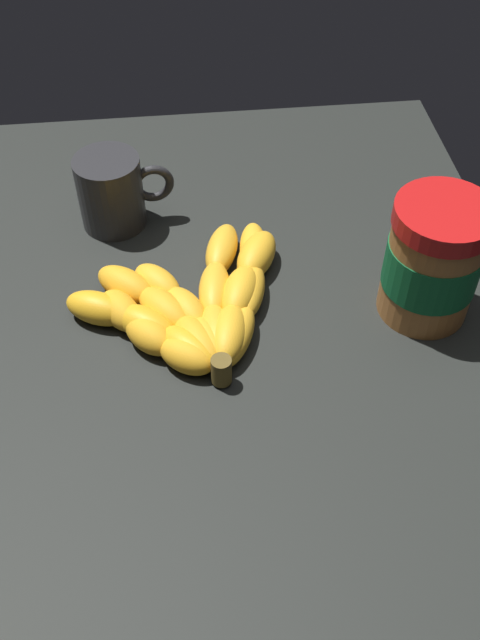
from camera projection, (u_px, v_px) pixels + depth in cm
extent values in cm
cube|color=black|center=(206.00, 341.00, 74.45)|extent=(81.57, 68.24, 3.42)
ellipsoid|color=gold|center=(236.00, 336.00, 70.67)|extent=(8.66, 6.00, 3.05)
ellipsoid|color=gold|center=(250.00, 290.00, 74.92)|extent=(8.62, 5.00, 3.05)
ellipsoid|color=gold|center=(253.00, 249.00, 79.26)|extent=(8.39, 3.89, 3.05)
ellipsoid|color=gold|center=(229.00, 335.00, 70.35)|extent=(8.09, 5.42, 3.68)
ellipsoid|color=gold|center=(240.00, 293.00, 74.25)|extent=(8.23, 6.06, 3.68)
ellipsoid|color=gold|center=(257.00, 256.00, 78.05)|extent=(8.27, 6.63, 3.68)
ellipsoid|color=gold|center=(216.00, 335.00, 70.62)|extent=(7.92, 3.44, 3.28)
ellipsoid|color=gold|center=(214.00, 290.00, 74.83)|extent=(8.23, 4.32, 3.28)
ellipsoid|color=gold|center=(222.00, 250.00, 79.02)|extent=(8.47, 5.42, 3.28)
ellipsoid|color=gold|center=(207.00, 342.00, 70.03)|extent=(6.87, 4.79, 3.26)
ellipsoid|color=gold|center=(186.00, 309.00, 72.98)|extent=(7.03, 5.78, 3.26)
ellipsoid|color=gold|center=(157.00, 283.00, 75.52)|extent=(6.86, 6.51, 3.26)
ellipsoid|color=gold|center=(198.00, 342.00, 69.89)|extent=(7.84, 6.29, 3.45)
ellipsoid|color=gold|center=(165.00, 309.00, 72.80)|extent=(7.65, 7.09, 3.45)
ellipsoid|color=gold|center=(126.00, 285.00, 75.18)|extent=(7.15, 7.62, 3.45)
ellipsoid|color=gold|center=(188.00, 348.00, 69.31)|extent=(7.37, 7.24, 3.44)
ellipsoid|color=gold|center=(145.00, 324.00, 71.42)|extent=(6.81, 7.61, 3.44)
ellipsoid|color=gold|center=(98.00, 308.00, 72.91)|extent=(6.02, 7.70, 3.44)
ellipsoid|color=gold|center=(187.00, 356.00, 68.72)|extent=(6.12, 6.72, 3.40)
ellipsoid|color=gold|center=(149.00, 335.00, 70.48)|extent=(6.57, 6.47, 3.40)
ellipsoid|color=gold|center=(121.00, 311.00, 72.73)|extent=(6.74, 5.94, 3.40)
cylinder|color=brown|center=(221.00, 370.00, 67.41)|extent=(2.00, 2.00, 3.00)
cylinder|color=#9E602D|center=(431.00, 268.00, 71.21)|extent=(9.27, 9.27, 11.28)
cylinder|color=#0F592D|center=(432.00, 264.00, 70.79)|extent=(9.46, 9.46, 5.08)
cylinder|color=#B71414|center=(445.00, 216.00, 66.30)|extent=(9.71, 9.71, 1.98)
cylinder|color=#262628|center=(110.00, 192.00, 81.56)|extent=(7.47, 7.47, 8.69)
torus|color=#262628|center=(153.00, 184.00, 81.91)|extent=(1.45, 4.89, 4.82)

